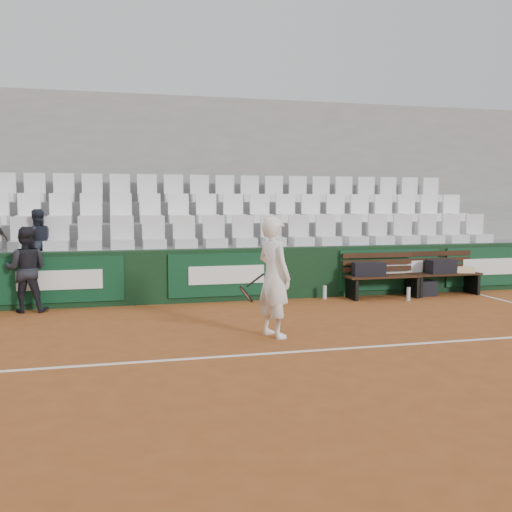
% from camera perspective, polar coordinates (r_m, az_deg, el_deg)
% --- Properties ---
extents(ground, '(80.00, 80.00, 0.00)m').
position_cam_1_polar(ground, '(7.33, 4.47, -9.52)').
color(ground, brown).
rests_on(ground, ground).
extents(court_baseline, '(18.00, 0.06, 0.01)m').
position_cam_1_polar(court_baseline, '(7.33, 4.47, -9.49)').
color(court_baseline, white).
rests_on(court_baseline, ground).
extents(back_barrier, '(18.00, 0.34, 1.00)m').
position_cam_1_polar(back_barrier, '(11.04, -1.76, -1.83)').
color(back_barrier, black).
rests_on(back_barrier, ground).
extents(grandstand_tier_front, '(18.00, 0.95, 1.00)m').
position_cam_1_polar(grandstand_tier_front, '(11.65, -2.76, -1.46)').
color(grandstand_tier_front, gray).
rests_on(grandstand_tier_front, ground).
extents(grandstand_tier_mid, '(18.00, 0.95, 1.45)m').
position_cam_1_polar(grandstand_tier_mid, '(12.55, -3.62, 0.05)').
color(grandstand_tier_mid, gray).
rests_on(grandstand_tier_mid, ground).
extents(grandstand_tier_back, '(18.00, 0.95, 1.90)m').
position_cam_1_polar(grandstand_tier_back, '(13.46, -4.36, 1.37)').
color(grandstand_tier_back, gray).
rests_on(grandstand_tier_back, ground).
extents(grandstand_rear_wall, '(18.00, 0.30, 4.40)m').
position_cam_1_polar(grandstand_rear_wall, '(14.05, -4.83, 6.63)').
color(grandstand_rear_wall, gray).
rests_on(grandstand_rear_wall, ground).
extents(seat_row_front, '(11.90, 0.44, 0.63)m').
position_cam_1_polar(seat_row_front, '(11.41, -2.60, 2.50)').
color(seat_row_front, silver).
rests_on(seat_row_front, grandstand_tier_front).
extents(seat_row_mid, '(11.90, 0.44, 0.63)m').
position_cam_1_polar(seat_row_mid, '(12.32, -3.50, 4.80)').
color(seat_row_mid, white).
rests_on(seat_row_mid, grandstand_tier_mid).
extents(seat_row_back, '(11.90, 0.44, 0.63)m').
position_cam_1_polar(seat_row_back, '(13.26, -4.27, 6.78)').
color(seat_row_back, silver).
rests_on(seat_row_back, grandstand_tier_back).
extents(bench_left, '(1.50, 0.56, 0.45)m').
position_cam_1_polar(bench_left, '(11.56, 12.52, -3.01)').
color(bench_left, '#361D10').
rests_on(bench_left, ground).
extents(bench_right, '(1.50, 0.56, 0.45)m').
position_cam_1_polar(bench_right, '(12.31, 18.27, -2.65)').
color(bench_right, black).
rests_on(bench_right, ground).
extents(sports_bag_left, '(0.65, 0.35, 0.27)m').
position_cam_1_polar(sports_bag_left, '(11.37, 11.22, -1.31)').
color(sports_bag_left, black).
rests_on(sports_bag_left, bench_left).
extents(sports_bag_right, '(0.62, 0.34, 0.28)m').
position_cam_1_polar(sports_bag_right, '(12.20, 18.03, -1.00)').
color(sports_bag_right, black).
rests_on(sports_bag_right, bench_right).
extents(towel, '(0.46, 0.39, 0.11)m').
position_cam_1_polar(towel, '(12.47, 19.98, -1.30)').
color(towel, beige).
rests_on(towel, bench_right).
extents(sports_bag_ground, '(0.50, 0.31, 0.30)m').
position_cam_1_polar(sports_bag_ground, '(12.07, 16.35, -3.10)').
color(sports_bag_ground, black).
rests_on(sports_bag_ground, ground).
extents(water_bottle_near, '(0.07, 0.07, 0.27)m').
position_cam_1_polar(water_bottle_near, '(11.23, 6.88, -3.63)').
color(water_bottle_near, silver).
rests_on(water_bottle_near, ground).
extents(water_bottle_far, '(0.07, 0.07, 0.26)m').
position_cam_1_polar(water_bottle_far, '(11.37, 15.00, -3.69)').
color(water_bottle_far, silver).
rests_on(water_bottle_far, ground).
extents(tennis_player, '(0.80, 0.72, 1.69)m').
position_cam_1_polar(tennis_player, '(7.97, 1.78, -2.11)').
color(tennis_player, white).
rests_on(tennis_player, ground).
extents(ball_kid, '(0.77, 0.63, 1.48)m').
position_cam_1_polar(ball_kid, '(10.56, -21.99, -1.25)').
color(ball_kid, black).
rests_on(ball_kid, ground).
extents(spectator_c, '(0.69, 0.60, 1.22)m').
position_cam_1_polar(spectator_c, '(11.30, -21.14, 3.61)').
color(spectator_c, '#1D212C').
rests_on(spectator_c, grandstand_tier_front).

